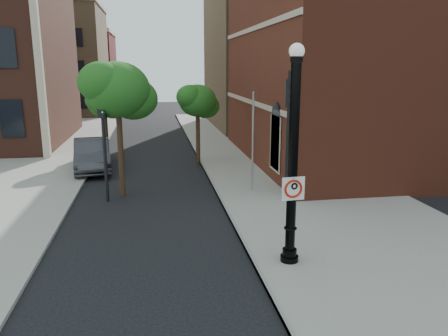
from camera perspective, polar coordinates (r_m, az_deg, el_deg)
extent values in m
plane|color=black|center=(11.70, -5.25, -14.92)|extent=(120.00, 120.00, 0.00)
cube|color=gray|center=(22.05, 8.51, -1.28)|extent=(8.00, 60.00, 0.12)
cube|color=gray|center=(30.01, -25.34, 1.43)|extent=(10.00, 50.00, 0.12)
cube|color=gray|center=(21.19, -1.72, -1.70)|extent=(0.10, 60.00, 0.14)
cube|color=maroon|center=(29.47, 25.75, 12.86)|extent=(22.00, 16.00, 12.00)
cube|color=black|center=(20.41, 6.76, 3.19)|extent=(0.08, 1.40, 2.40)
cube|color=beige|center=(25.03, 3.70, 8.54)|extent=(0.06, 16.00, 0.25)
cube|color=beige|center=(25.03, 3.84, 17.71)|extent=(0.06, 16.00, 0.25)
cube|color=beige|center=(28.08, -23.27, 15.19)|extent=(0.40, 0.40, 14.00)
cube|color=#8A6D4B|center=(55.48, -21.72, 12.75)|extent=(12.00, 12.00, 12.00)
cube|color=maroon|center=(69.25, -19.22, 12.01)|extent=(12.00, 12.00, 10.00)
cube|color=#8A6D4B|center=(43.64, 13.54, 14.76)|extent=(22.00, 14.00, 14.00)
cylinder|color=black|center=(12.77, 8.51, -11.81)|extent=(0.51, 0.51, 0.28)
cylinder|color=black|center=(12.67, 8.55, -10.87)|extent=(0.40, 0.40, 0.23)
cylinder|color=black|center=(11.87, 8.96, 0.54)|extent=(0.28, 0.28, 5.32)
torus|color=black|center=(12.40, 8.66, -7.76)|extent=(0.37, 0.37, 0.06)
cylinder|color=black|center=(11.59, 9.46, 13.85)|extent=(0.33, 0.33, 0.14)
sphere|color=silver|center=(11.60, 9.49, 14.84)|extent=(0.40, 0.40, 0.40)
cube|color=white|center=(11.88, 9.03, -2.68)|extent=(0.65, 0.07, 0.65)
cube|color=black|center=(11.80, 9.09, -1.30)|extent=(0.65, 0.05, 0.05)
cube|color=black|center=(11.96, 8.98, -4.05)|extent=(0.65, 0.05, 0.05)
cube|color=black|center=(11.77, 7.70, -2.78)|extent=(0.05, 0.01, 0.65)
cube|color=black|center=(11.99, 10.34, -2.58)|extent=(0.05, 0.01, 0.65)
torus|color=#B51807|center=(11.88, 9.03, -2.68)|extent=(0.52, 0.10, 0.52)
cube|color=#B51807|center=(11.88, 9.03, -2.68)|extent=(0.37, 0.04, 0.37)
cube|color=black|center=(11.86, 8.77, -2.70)|extent=(0.06, 0.01, 0.30)
torus|color=black|center=(11.87, 9.17, -2.35)|extent=(0.20, 0.08, 0.20)
cylinder|color=black|center=(11.80, 9.09, -1.32)|extent=(0.03, 0.02, 0.03)
imported|color=#323237|center=(24.58, -16.86, 1.66)|extent=(2.45, 5.31, 1.69)
cylinder|color=black|center=(18.37, -15.36, 2.94)|extent=(0.14, 0.14, 4.78)
cube|color=black|center=(18.17, -15.66, 7.89)|extent=(0.37, 0.36, 1.00)
sphere|color=#E50505|center=(17.98, -15.63, 8.96)|extent=(0.18, 0.18, 0.18)
sphere|color=#FF8C00|center=(18.01, -15.57, 8.02)|extent=(0.18, 0.18, 0.18)
sphere|color=#00E519|center=(18.03, -15.51, 7.07)|extent=(0.18, 0.18, 0.18)
cylinder|color=black|center=(18.06, 8.36, 4.00)|extent=(0.16, 0.16, 5.34)
cube|color=black|center=(17.87, 8.55, 9.64)|extent=(0.40, 0.38, 1.11)
sphere|color=#E50505|center=(17.70, 8.89, 10.86)|extent=(0.20, 0.20, 0.20)
sphere|color=#FF8C00|center=(17.71, 8.85, 9.78)|extent=(0.20, 0.20, 0.20)
sphere|color=#00E519|center=(17.73, 8.81, 8.71)|extent=(0.20, 0.20, 0.20)
cylinder|color=#999999|center=(18.98, 3.77, 3.21)|extent=(0.09, 0.09, 4.46)
cylinder|color=black|center=(18.98, -13.36, 2.58)|extent=(0.24, 0.24, 4.26)
ellipsoid|color=#1D5516|center=(18.71, -13.76, 9.93)|extent=(2.68, 2.68, 2.28)
ellipsoid|color=#1D5516|center=(19.18, -11.76, 8.83)|extent=(2.07, 2.07, 1.76)
ellipsoid|color=#1D5516|center=(18.38, -15.63, 10.73)|extent=(1.95, 1.95, 1.66)
cylinder|color=black|center=(27.73, -15.13, 4.48)|extent=(0.24, 0.24, 3.07)
ellipsoid|color=#1D5516|center=(27.53, -15.35, 8.09)|extent=(1.93, 1.93, 1.64)
ellipsoid|color=#1D5516|center=(27.86, -14.34, 7.57)|extent=(1.49, 1.49, 1.27)
ellipsoid|color=#1D5516|center=(27.30, -16.27, 8.45)|extent=(1.40, 1.40, 1.19)
cylinder|color=black|center=(25.01, -3.42, 4.36)|extent=(0.24, 0.24, 3.37)
ellipsoid|color=#1D5516|center=(24.79, -3.48, 8.77)|extent=(2.12, 2.12, 1.80)
ellipsoid|color=#1D5516|center=(25.26, -2.46, 8.09)|extent=(1.64, 1.64, 1.39)
ellipsoid|color=#1D5516|center=(24.45, -4.44, 9.26)|extent=(1.54, 1.54, 1.31)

